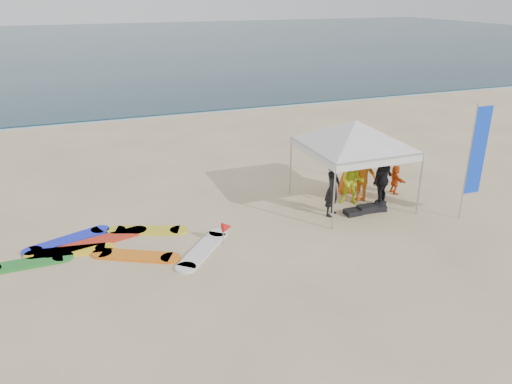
{
  "coord_description": "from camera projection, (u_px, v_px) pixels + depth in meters",
  "views": [
    {
      "loc": [
        -4.51,
        -9.96,
        6.68
      ],
      "look_at": [
        0.26,
        2.6,
        1.2
      ],
      "focal_mm": 35.0,
      "sensor_mm": 36.0,
      "label": 1
    }
  ],
  "objects": [
    {
      "name": "person_orange_a",
      "position": [
        362.0,
        175.0,
        16.73
      ],
      "size": [
        1.29,
        0.97,
        1.78
      ],
      "primitive_type": "imported",
      "rotation": [
        0.0,
        0.0,
        2.84
      ],
      "color": "#CE6012",
      "rests_on": "ground"
    },
    {
      "name": "ocean",
      "position": [
        97.0,
        44.0,
        64.53
      ],
      "size": [
        160.0,
        84.0,
        0.08
      ],
      "primitive_type": "cube",
      "color": "#0C2633",
      "rests_on": "ground"
    },
    {
      "name": "feather_flag",
      "position": [
        477.0,
        152.0,
        14.92
      ],
      "size": [
        0.61,
        0.04,
        3.65
      ],
      "color": "#A5A5A8",
      "rests_on": "ground"
    },
    {
      "name": "gear_pile",
      "position": [
        368.0,
        209.0,
        16.09
      ],
      "size": [
        1.6,
        0.57,
        0.22
      ],
      "color": "black",
      "rests_on": "ground"
    },
    {
      "name": "marker_pennant",
      "position": [
        227.0,
        227.0,
        13.97
      ],
      "size": [
        0.28,
        0.28,
        0.64
      ],
      "color": "#A5A5A8",
      "rests_on": "ground"
    },
    {
      "name": "shoreline_foam",
      "position": [
        154.0,
        115.0,
        28.37
      ],
      "size": [
        160.0,
        1.2,
        0.01
      ],
      "primitive_type": "cube",
      "color": "silver",
      "rests_on": "ground"
    },
    {
      "name": "person_black_a",
      "position": [
        333.0,
        188.0,
        15.58
      ],
      "size": [
        0.78,
        0.75,
        1.8
      ],
      "primitive_type": "imported",
      "rotation": [
        0.0,
        0.0,
        0.69
      ],
      "color": "black",
      "rests_on": "ground"
    },
    {
      "name": "person_black_b",
      "position": [
        382.0,
        179.0,
        16.2
      ],
      "size": [
        1.19,
        0.95,
        1.89
      ],
      "primitive_type": "imported",
      "rotation": [
        0.0,
        0.0,
        3.66
      ],
      "color": "black",
      "rests_on": "ground"
    },
    {
      "name": "person_seated",
      "position": [
        395.0,
        179.0,
        17.41
      ],
      "size": [
        0.4,
        0.97,
        1.02
      ],
      "primitive_type": "imported",
      "rotation": [
        0.0,
        0.0,
        1.47
      ],
      "color": "#D14D12",
      "rests_on": "ground"
    },
    {
      "name": "canopy_tent",
      "position": [
        356.0,
        121.0,
        15.71
      ],
      "size": [
        4.31,
        4.31,
        3.25
      ],
      "color": "#A5A5A8",
      "rests_on": "ground"
    },
    {
      "name": "surfboard_spread",
      "position": [
        109.0,
        247.0,
        13.85
      ],
      "size": [
        6.25,
        3.47,
        0.07
      ],
      "color": "yellow",
      "rests_on": "ground"
    },
    {
      "name": "person_yellow",
      "position": [
        352.0,
        182.0,
        16.41
      ],
      "size": [
        0.99,
        0.94,
        1.6
      ],
      "primitive_type": "imported",
      "rotation": [
        0.0,
        0.0,
        -0.61
      ],
      "color": "#D2E620",
      "rests_on": "ground"
    },
    {
      "name": "person_orange_b",
      "position": [
        348.0,
        167.0,
        17.28
      ],
      "size": [
        0.99,
        0.71,
        1.9
      ],
      "primitive_type": "imported",
      "rotation": [
        0.0,
        0.0,
        3.02
      ],
      "color": "orange",
      "rests_on": "ground"
    },
    {
      "name": "ground",
      "position": [
        283.0,
        273.0,
        12.62
      ],
      "size": [
        120.0,
        120.0,
        0.0
      ],
      "primitive_type": "plane",
      "color": "beige",
      "rests_on": "ground"
    }
  ]
}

